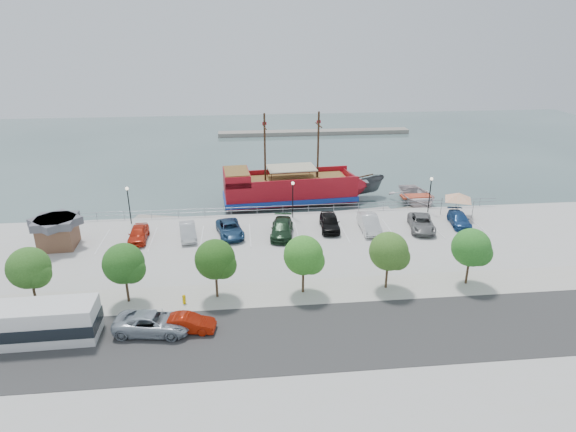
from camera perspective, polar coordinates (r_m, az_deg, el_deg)
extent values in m
plane|color=#3B504F|center=(49.50, 1.39, -4.04)|extent=(160.00, 160.00, 0.00)
cube|color=#B5B4B3|center=(31.91, 6.41, -19.92)|extent=(100.00, 58.00, 1.20)
cube|color=#333333|center=(35.35, 4.74, -13.85)|extent=(100.00, 8.00, 0.04)
cube|color=#AFA99C|center=(40.29, 3.20, -8.91)|extent=(100.00, 4.00, 0.05)
cylinder|color=gray|center=(55.85, 0.41, 1.24)|extent=(50.00, 0.06, 0.06)
cylinder|color=gray|center=(56.00, 0.41, 0.85)|extent=(50.00, 0.06, 0.06)
cube|color=gray|center=(102.63, 3.13, 9.87)|extent=(40.00, 3.00, 0.80)
cube|color=maroon|center=(61.31, 0.20, 3.14)|extent=(16.81, 6.43, 2.67)
cube|color=navy|center=(61.59, 0.20, 2.37)|extent=(17.15, 6.76, 0.62)
cone|color=maroon|center=(63.52, 8.27, 3.58)|extent=(3.67, 5.18, 4.94)
cube|color=maroon|center=(59.87, -6.13, 4.62)|extent=(3.48, 5.37, 1.44)
cube|color=brown|center=(59.64, -6.15, 5.33)|extent=(3.24, 4.94, 0.12)
cube|color=brown|center=(60.97, 0.67, 4.41)|extent=(13.69, 5.57, 0.15)
cube|color=maroon|center=(63.11, -0.22, 5.31)|extent=(16.42, 1.50, 0.72)
cube|color=maroon|center=(58.47, 0.64, 3.96)|extent=(16.42, 1.50, 0.72)
cylinder|color=#382111|center=(60.51, 3.59, 8.32)|extent=(0.27, 0.27, 8.44)
cylinder|color=#382111|center=(59.29, -2.76, 8.06)|extent=(0.27, 0.27, 8.44)
cylinder|color=#382111|center=(59.97, 3.65, 10.71)|extent=(0.39, 3.09, 0.14)
cylinder|color=#382111|center=(58.73, -2.80, 10.50)|extent=(0.39, 3.09, 0.14)
cube|color=#BEB793|center=(60.48, 0.39, 5.74)|extent=(6.26, 4.37, 0.12)
cylinder|color=#382111|center=(63.37, 8.95, 4.67)|extent=(2.57, 0.37, 0.61)
imported|color=#464A4E|center=(64.65, 8.65, 3.25)|extent=(6.95, 3.87, 2.54)
imported|color=beige|center=(63.73, 14.99, 2.04)|extent=(5.84, 8.10, 1.66)
cube|color=gray|center=(58.26, -14.70, -0.48)|extent=(6.87, 3.41, 0.38)
cube|color=gray|center=(59.47, 9.33, 0.42)|extent=(6.52, 2.68, 0.36)
cube|color=slate|center=(61.01, 14.06, 0.60)|extent=(6.70, 3.49, 0.37)
cube|color=brown|center=(52.58, -25.59, -2.08)|extent=(3.43, 3.43, 2.40)
cube|color=#4D4D56|center=(52.05, -25.85, -0.60)|extent=(3.89, 3.89, 0.76)
cylinder|color=slate|center=(58.19, 17.71, 1.11)|extent=(0.09, 0.09, 2.06)
cylinder|color=slate|center=(59.89, 19.36, 1.48)|extent=(0.09, 0.09, 2.06)
cylinder|color=slate|center=(56.66, 19.42, 0.33)|extent=(0.09, 0.09, 2.06)
cylinder|color=slate|center=(58.40, 21.06, 0.74)|extent=(0.09, 0.09, 2.06)
pyramid|color=silver|center=(57.68, 19.61, 2.61)|extent=(5.11, 5.11, 0.84)
imported|color=#95A0AB|center=(36.41, -15.71, -12.09)|extent=(5.78, 3.24, 1.52)
imported|color=#9F1906|center=(35.99, -11.76, -12.34)|extent=(4.07, 1.93, 1.29)
cube|color=silver|center=(38.09, -27.37, -11.19)|extent=(7.77, 2.79, 2.76)
cube|color=black|center=(38.18, -27.33, -11.40)|extent=(7.88, 2.90, 0.88)
cylinder|color=#E2B000|center=(39.33, -12.21, -9.73)|extent=(0.26, 0.26, 0.65)
sphere|color=#E2B000|center=(39.16, -12.25, -9.30)|extent=(0.28, 0.28, 0.28)
cylinder|color=black|center=(55.34, -18.30, 1.05)|extent=(0.12, 0.12, 4.00)
sphere|color=#FFF2CC|center=(54.67, -18.55, 3.11)|extent=(0.36, 0.36, 0.36)
cylinder|color=black|center=(54.28, 0.56, 1.80)|extent=(0.12, 0.12, 4.00)
sphere|color=#FFF2CC|center=(53.60, 0.57, 3.91)|extent=(0.36, 0.36, 0.36)
cylinder|color=black|center=(58.19, 16.43, 2.27)|extent=(0.12, 0.12, 4.00)
sphere|color=#FFF2CC|center=(57.56, 16.65, 4.24)|extent=(0.36, 0.36, 0.36)
cylinder|color=#473321|center=(42.56, -27.82, -8.20)|extent=(0.20, 0.20, 2.20)
sphere|color=#2A571C|center=(41.55, -28.38, -5.43)|extent=(3.20, 3.20, 3.20)
sphere|color=#2A571C|center=(41.24, -27.65, -6.11)|extent=(2.20, 2.20, 2.20)
cylinder|color=#473321|center=(40.41, -18.51, -8.26)|extent=(0.20, 0.20, 2.20)
sphere|color=#215119|center=(39.35, -18.91, -5.35)|extent=(3.20, 3.20, 3.20)
sphere|color=#215119|center=(39.13, -18.07, -6.05)|extent=(2.20, 2.20, 2.20)
cylinder|color=#473321|center=(39.40, -8.45, -8.08)|extent=(0.20, 0.20, 2.20)
sphere|color=#214B15|center=(38.31, -8.64, -5.09)|extent=(3.20, 3.20, 3.20)
sphere|color=#214B15|center=(38.20, -7.72, -5.80)|extent=(2.20, 2.20, 2.20)
cylinder|color=#473321|center=(39.62, 1.79, -7.64)|extent=(0.20, 0.20, 2.20)
sphere|color=#2F7220|center=(38.54, 1.83, -4.66)|extent=(3.20, 3.20, 3.20)
sphere|color=#2F7220|center=(38.54, 2.77, -5.35)|extent=(2.20, 2.20, 2.20)
cylinder|color=#473321|center=(41.05, 11.60, -7.00)|extent=(0.20, 0.20, 2.20)
sphere|color=#355E1F|center=(40.01, 11.85, -4.11)|extent=(3.20, 3.20, 3.20)
sphere|color=#355E1F|center=(40.11, 12.75, -4.76)|extent=(2.20, 2.20, 2.20)
cylinder|color=#473321|center=(43.58, 20.48, -6.24)|extent=(0.20, 0.20, 2.20)
sphere|color=#276820|center=(42.60, 20.88, -3.50)|extent=(3.20, 3.20, 3.20)
sphere|color=#276820|center=(42.79, 21.70, -4.10)|extent=(2.20, 2.20, 2.20)
imported|color=red|center=(51.23, -17.32, -2.00)|extent=(1.90, 4.47, 1.51)
imported|color=silver|center=(50.57, -11.80, -1.78)|extent=(2.21, 4.65, 1.47)
imported|color=navy|center=(50.45, -6.90, -1.54)|extent=(3.29, 5.51, 1.43)
imported|color=#17301C|center=(50.01, -0.73, -1.50)|extent=(2.97, 5.68, 1.57)
imported|color=black|center=(51.73, 4.96, -0.71)|extent=(2.35, 5.04, 1.67)
imported|color=silver|center=(51.95, 9.61, -0.85)|extent=(1.95, 5.09, 1.65)
imported|color=slate|center=(53.45, 15.55, -0.82)|extent=(3.45, 5.67, 1.47)
imported|color=navy|center=(55.92, 19.64, -0.38)|extent=(2.57, 4.83, 1.33)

